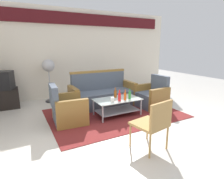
{
  "coord_description": "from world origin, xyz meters",
  "views": [
    {
      "loc": [
        -2.18,
        -3.0,
        1.64
      ],
      "look_at": [
        -0.22,
        0.69,
        0.65
      ],
      "focal_mm": 29.53,
      "sensor_mm": 36.0,
      "label": 1
    }
  ],
  "objects": [
    {
      "name": "bottle_brown",
      "position": [
        -0.07,
        0.8,
        0.5
      ],
      "size": [
        0.07,
        0.07,
        0.25
      ],
      "color": "brown",
      "rests_on": "coffee_table"
    },
    {
      "name": "couch",
      "position": [
        -0.09,
        1.49,
        0.32
      ],
      "size": [
        1.8,
        0.75,
        0.96
      ],
      "rotation": [
        0.0,
        0.0,
        3.14
      ],
      "color": "#4C5666",
      "rests_on": "rug"
    },
    {
      "name": "wicker_chair",
      "position": [
        -0.35,
        -0.95,
        0.49
      ],
      "size": [
        0.56,
        0.56,
        0.84
      ],
      "rotation": [
        0.0,
        0.0,
        0.17
      ],
      "color": "#AD844C",
      "rests_on": "ground"
    },
    {
      "name": "rug",
      "position": [
        -0.1,
        0.79,
        0.01
      ],
      "size": [
        3.13,
        2.19,
        0.01
      ],
      "primitive_type": "cube",
      "color": "maroon",
      "rests_on": "ground"
    },
    {
      "name": "ground_plane",
      "position": [
        0.0,
        0.0,
        0.0
      ],
      "size": [
        14.0,
        14.0,
        0.0
      ],
      "primitive_type": "plane",
      "color": "beige"
    },
    {
      "name": "cup",
      "position": [
        -0.3,
        0.52,
        0.46
      ],
      "size": [
        0.08,
        0.08,
        0.1
      ],
      "primitive_type": "cylinder",
      "color": "silver",
      "rests_on": "coffee_table"
    },
    {
      "name": "armchair_right",
      "position": [
        1.05,
        0.76,
        0.29
      ],
      "size": [
        0.73,
        0.79,
        0.85
      ],
      "rotation": [
        0.0,
        0.0,
        1.62
      ],
      "color": "#4C5666",
      "rests_on": "rug"
    },
    {
      "name": "bottle_orange",
      "position": [
        0.03,
        0.51,
        0.5
      ],
      "size": [
        0.06,
        0.06,
        0.24
      ],
      "color": "#D85919",
      "rests_on": "coffee_table"
    },
    {
      "name": "pedestal_fan",
      "position": [
        -1.31,
        2.6,
        1.01
      ],
      "size": [
        0.36,
        0.36,
        1.27
      ],
      "color": "#2D2D33",
      "rests_on": "ground"
    },
    {
      "name": "bottle_red",
      "position": [
        -0.13,
        0.5,
        0.51
      ],
      "size": [
        0.07,
        0.07,
        0.26
      ],
      "color": "red",
      "rests_on": "coffee_table"
    },
    {
      "name": "wall_back",
      "position": [
        0.0,
        3.05,
        1.48
      ],
      "size": [
        6.52,
        0.19,
        2.8
      ],
      "color": "silver",
      "rests_on": "ground"
    },
    {
      "name": "bottle_green",
      "position": [
        0.17,
        0.53,
        0.5
      ],
      "size": [
        0.06,
        0.06,
        0.25
      ],
      "color": "#2D8C38",
      "rests_on": "coffee_table"
    },
    {
      "name": "tv_stand",
      "position": [
        -2.55,
        2.55,
        0.26
      ],
      "size": [
        0.8,
        0.5,
        0.52
      ],
      "primitive_type": "cube",
      "color": "black",
      "rests_on": "ground"
    },
    {
      "name": "coffee_table",
      "position": [
        -0.09,
        0.66,
        0.27
      ],
      "size": [
        1.1,
        0.6,
        0.4
      ],
      "color": "silver",
      "rests_on": "rug"
    },
    {
      "name": "television",
      "position": [
        -2.55,
        2.55,
        0.76
      ],
      "size": [
        0.7,
        0.59,
        0.48
      ],
      "rotation": [
        0.0,
        0.0,
        2.85
      ],
      "color": "black",
      "rests_on": "tv_stand"
    },
    {
      "name": "armchair_left",
      "position": [
        -1.26,
        0.8,
        0.29
      ],
      "size": [
        0.74,
        0.8,
        0.85
      ],
      "rotation": [
        0.0,
        0.0,
        -1.63
      ],
      "color": "#4C5666",
      "rests_on": "rug"
    }
  ]
}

